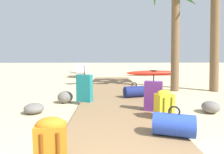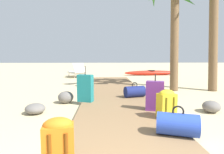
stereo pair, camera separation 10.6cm
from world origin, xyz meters
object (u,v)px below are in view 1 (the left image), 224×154
object	(u,v)px
suitcase_teal	(85,88)
lounge_chair	(78,71)
duffel_bag_blue	(174,125)
backpack_yellow	(164,103)
duffel_bag_navy	(134,92)
backpack_orange	(51,143)
suitcase_purple	(153,96)
kayak	(153,73)

from	to	relation	value
suitcase_teal	lounge_chair	size ratio (longest dim) A/B	0.53
duffel_bag_blue	lounge_chair	bearing A→B (deg)	106.93
duffel_bag_blue	backpack_yellow	size ratio (longest dim) A/B	1.23
duffel_bag_navy	suitcase_teal	bearing A→B (deg)	-159.99
lounge_chair	backpack_orange	bearing A→B (deg)	-83.20
duffel_bag_blue	suitcase_purple	bearing A→B (deg)	89.47
backpack_orange	duffel_bag_blue	size ratio (longest dim) A/B	0.84
backpack_orange	suitcase_purple	world-z (taller)	suitcase_purple
backpack_yellow	lounge_chair	world-z (taller)	lounge_chair
duffel_bag_navy	kayak	size ratio (longest dim) A/B	0.18
backpack_orange	suitcase_teal	bearing A→B (deg)	90.36
backpack_orange	kayak	size ratio (longest dim) A/B	0.16
duffel_bag_blue	kayak	bearing A→B (deg)	78.39
backpack_yellow	lounge_chair	distance (m)	8.08
backpack_orange	backpack_yellow	xyz separation A→B (m)	(1.55, 1.57, -0.01)
backpack_orange	lounge_chair	bearing A→B (deg)	96.80
backpack_orange	duffel_bag_navy	world-z (taller)	backpack_orange
suitcase_purple	suitcase_teal	bearing A→B (deg)	150.61
duffel_bag_navy	lounge_chair	size ratio (longest dim) A/B	0.36
kayak	backpack_yellow	bearing A→B (deg)	-102.05
suitcase_purple	lounge_chair	xyz separation A→B (m)	(-2.57, 7.13, -0.05)
backpack_yellow	backpack_orange	bearing A→B (deg)	-134.61
suitcase_teal	duffel_bag_blue	world-z (taller)	suitcase_teal
suitcase_purple	duffel_bag_navy	size ratio (longest dim) A/B	1.25
duffel_bag_blue	lounge_chair	size ratio (longest dim) A/B	0.39
duffel_bag_blue	duffel_bag_navy	bearing A→B (deg)	94.35
suitcase_purple	backpack_yellow	bearing A→B (deg)	-81.11
backpack_orange	suitcase_purple	xyz separation A→B (m)	(1.47, 2.07, 0.02)
suitcase_teal	backpack_yellow	xyz separation A→B (m)	(1.57, -1.34, -0.06)
duffel_bag_navy	backpack_orange	bearing A→B (deg)	-110.50
backpack_orange	suitcase_purple	size ratio (longest dim) A/B	0.71
lounge_chair	kayak	size ratio (longest dim) A/B	0.48
lounge_chair	kayak	distance (m)	4.60
lounge_chair	duffel_bag_navy	bearing A→B (deg)	-67.93
kayak	suitcase_teal	bearing A→B (deg)	-115.08
suitcase_teal	backpack_yellow	bearing A→B (deg)	-40.54
duffel_bag_blue	backpack_yellow	world-z (taller)	backpack_yellow
suitcase_teal	duffel_bag_blue	xyz separation A→B (m)	(1.48, -2.11, -0.17)
duffel_bag_navy	lounge_chair	bearing A→B (deg)	112.07
backpack_yellow	lounge_chair	size ratio (longest dim) A/B	0.31
backpack_orange	suitcase_teal	xyz separation A→B (m)	(-0.02, 2.91, 0.05)
backpack_orange	suitcase_teal	distance (m)	2.91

